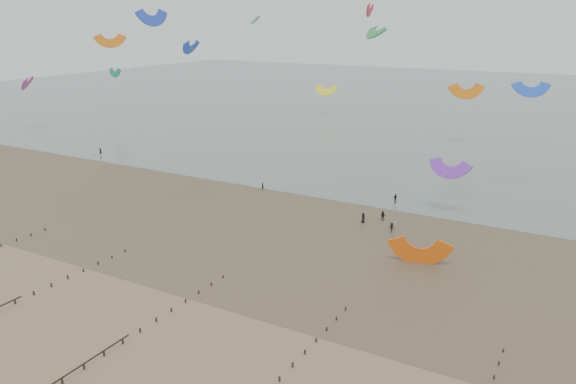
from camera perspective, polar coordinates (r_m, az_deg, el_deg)
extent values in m
plane|color=brown|center=(71.41, -15.02, -11.42)|extent=(500.00, 500.00, 0.00)
plane|color=#475654|center=(250.18, 18.84, 8.63)|extent=(500.00, 500.00, 0.00)
plane|color=#473A28|center=(96.87, -0.58, -3.01)|extent=(500.00, 500.00, 0.00)
ellipsoid|color=slate|center=(97.29, -13.73, -3.44)|extent=(23.60, 14.36, 0.01)
ellipsoid|color=slate|center=(94.45, 6.67, -3.68)|extent=(33.64, 18.32, 0.01)
ellipsoid|color=slate|center=(81.00, 26.59, -9.17)|extent=(19.65, 13.67, 0.01)
ellipsoid|color=slate|center=(124.22, -15.60, 0.93)|extent=(26.95, 14.22, 0.01)
cube|color=black|center=(96.91, -27.12, -4.87)|extent=(0.16, 0.16, 0.54)
cube|color=black|center=(98.24, -25.87, -4.41)|extent=(0.16, 0.16, 0.51)
cube|color=black|center=(99.62, -24.64, -3.97)|extent=(0.16, 0.16, 0.48)
cube|color=black|center=(101.05, -23.46, -3.53)|extent=(0.16, 0.16, 0.45)
cube|color=black|center=(77.64, -25.98, -10.01)|extent=(0.16, 0.16, 0.65)
cube|color=black|center=(78.94, -24.42, -9.35)|extent=(0.16, 0.16, 0.62)
cube|color=black|center=(80.31, -22.92, -8.71)|extent=(0.16, 0.16, 0.59)
cube|color=black|center=(81.74, -21.47, -8.09)|extent=(0.16, 0.16, 0.57)
cube|color=black|center=(83.23, -20.08, -7.48)|extent=(0.16, 0.16, 0.54)
cube|color=black|center=(84.78, -18.74, -6.89)|extent=(0.16, 0.16, 0.51)
cube|color=black|center=(86.38, -17.45, -6.32)|extent=(0.16, 0.16, 0.48)
cube|color=black|center=(88.03, -16.22, -5.76)|extent=(0.16, 0.16, 0.45)
cube|color=black|center=(60.69, -21.97, -17.36)|extent=(0.16, 0.16, 0.74)
cube|color=black|center=(62.01, -20.03, -16.33)|extent=(0.16, 0.16, 0.71)
cube|color=black|center=(63.42, -18.19, -15.34)|extent=(0.16, 0.16, 0.68)
cube|color=black|center=(64.91, -16.45, -14.37)|extent=(0.16, 0.16, 0.65)
cube|color=black|center=(66.46, -14.80, -13.44)|extent=(0.16, 0.16, 0.62)
cube|color=black|center=(68.08, -13.24, -12.54)|extent=(0.16, 0.16, 0.59)
cube|color=black|center=(69.77, -11.77, -11.67)|extent=(0.16, 0.16, 0.57)
cube|color=black|center=(71.51, -10.37, -10.84)|extent=(0.16, 0.16, 0.54)
cube|color=black|center=(73.30, -9.05, -10.04)|extent=(0.16, 0.16, 0.51)
cube|color=black|center=(75.14, -7.80, -9.28)|extent=(0.16, 0.16, 0.48)
cube|color=black|center=(77.03, -6.61, -8.55)|extent=(0.16, 0.16, 0.45)
cube|color=black|center=(57.01, -0.87, -18.47)|extent=(0.16, 0.16, 0.62)
cube|color=black|center=(58.89, 0.48, -17.18)|extent=(0.16, 0.16, 0.59)
cube|color=black|center=(60.83, 1.72, -15.96)|extent=(0.16, 0.16, 0.57)
cube|color=black|center=(62.82, 2.88, -14.81)|extent=(0.16, 0.16, 0.54)
cube|color=black|center=(64.85, 3.95, -13.73)|extent=(0.16, 0.16, 0.51)
cube|color=black|center=(66.93, 4.94, -12.71)|extent=(0.16, 0.16, 0.48)
cube|color=black|center=(69.04, 5.87, -11.75)|extent=(0.16, 0.16, 0.45)
cube|color=black|center=(60.72, 20.20, -17.25)|extent=(0.16, 0.16, 0.51)
cube|color=black|center=(62.94, 20.63, -16.00)|extent=(0.16, 0.16, 0.48)
cube|color=black|center=(65.18, 21.03, -14.82)|extent=(0.16, 0.16, 0.45)
imported|color=black|center=(114.60, -2.59, 0.60)|extent=(0.64, 0.53, 1.51)
imported|color=black|center=(152.00, -18.52, 3.94)|extent=(0.79, 0.68, 1.83)
imported|color=black|center=(98.38, 9.62, -2.41)|extent=(0.87, 0.69, 1.72)
imported|color=black|center=(93.23, 10.48, -3.58)|extent=(1.28, 1.05, 1.72)
imported|color=black|center=(96.90, 7.64, -2.61)|extent=(1.04, 0.99, 1.79)
imported|color=black|center=(108.13, 10.85, -0.66)|extent=(0.88, 1.11, 1.77)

